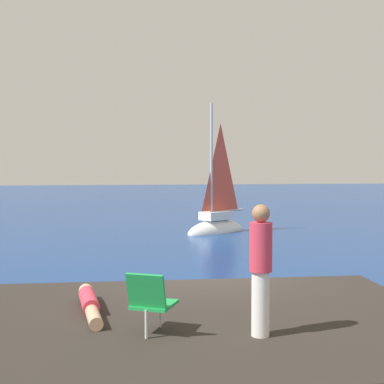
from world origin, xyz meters
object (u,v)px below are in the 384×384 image
sailboat_near (216,225)px  person_standing (261,266)px  person_sunbather (90,303)px  beach_chair (151,300)px

sailboat_near → person_standing: size_ratio=3.87×
person_standing → sailboat_near: bearing=-34.8°
person_sunbather → sailboat_near: bearing=154.2°
sailboat_near → person_sunbather: (-5.16, -14.73, 0.57)m
sailboat_near → person_sunbather: 15.62m
person_standing → beach_chair: bearing=54.6°
person_sunbather → person_standing: (2.10, -1.46, 0.75)m
sailboat_near → beach_chair: size_ratio=7.86×
sailboat_near → beach_chair: bearing=42.1°
sailboat_near → beach_chair: (-4.39, -15.93, 0.89)m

